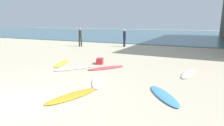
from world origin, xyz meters
The scene contains 12 objects.
ground_plane centered at (0.00, 0.00, 0.00)m, with size 120.00×120.00×0.00m, color beige.
ocean_water centered at (0.00, 36.47, 0.04)m, with size 120.00×40.00×0.08m, color #426675.
surfboard_0 centered at (0.55, 5.01, 0.04)m, with size 0.51×2.13×0.08m, color #D74959.
surfboard_1 centered at (4.74, 5.65, 0.04)m, with size 0.49×2.25×0.08m, color white.
surfboard_2 centered at (1.25, 2.75, 0.03)m, with size 0.52×2.01×0.07m, color #EBEBCE.
surfboard_3 centered at (-2.45, 5.03, 0.03)m, with size 0.49×2.37×0.06m, color yellow.
surfboard_4 centered at (-1.02, 4.19, 0.04)m, with size 0.50×2.10×0.08m, color silver.
surfboard_5 centered at (4.08, 2.21, 0.04)m, with size 0.51×1.98×0.08m, color #4B96E0.
surfboard_6 centered at (1.23, 0.93, 0.04)m, with size 0.54×2.06×0.07m, color orange.
beachgoer_near centered at (-5.97, 12.45, 1.05)m, with size 0.39×0.39×1.86m.
beachgoer_mid centered at (-1.76, 14.12, 0.99)m, with size 0.31×0.34×1.77m.
beach_cooler centered at (-0.30, 5.89, 0.17)m, with size 0.56×0.37×0.34m, color #B2282D.
Camera 1 is at (4.93, -4.07, 2.50)m, focal length 30.39 mm.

